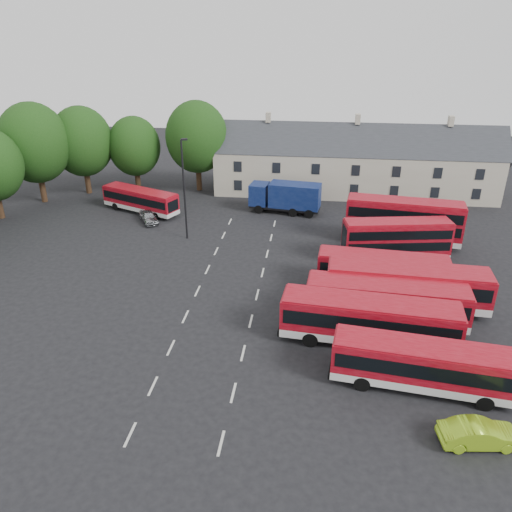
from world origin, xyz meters
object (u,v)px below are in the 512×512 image
object	(u,v)px
lime_car	(480,434)
box_truck	(286,196)
silver_car	(148,217)
bus_row_a	(424,363)
lamppost	(184,187)
bus_dd_south	(396,238)

from	to	relation	value
lime_car	box_truck	bearing A→B (deg)	12.74
box_truck	silver_car	bearing A→B (deg)	-153.44
bus_row_a	box_truck	world-z (taller)	box_truck
bus_row_a	lime_car	size ratio (longest dim) A/B	2.63
lamppost	silver_car	bearing A→B (deg)	143.89
bus_row_a	silver_car	size ratio (longest dim) A/B	2.94
lamppost	bus_row_a	bearing A→B (deg)	-46.62
bus_dd_south	lime_car	distance (m)	22.48
box_truck	lamppost	world-z (taller)	lamppost
box_truck	silver_car	distance (m)	15.78
bus_row_a	lime_car	world-z (taller)	bus_row_a
box_truck	lamppost	xyz separation A→B (m)	(-9.53, -8.92, 3.47)
bus_dd_south	lime_car	world-z (taller)	bus_dd_south
box_truck	lamppost	bearing A→B (deg)	-128.84
silver_car	lime_car	distance (m)	39.99
box_truck	lime_car	size ratio (longest dim) A/B	1.99
bus_dd_south	lamppost	size ratio (longest dim) A/B	0.97
bus_row_a	box_truck	bearing A→B (deg)	116.18
bus_dd_south	silver_car	world-z (taller)	bus_dd_south
bus_dd_south	silver_car	size ratio (longest dim) A/B	2.66
bus_row_a	lamppost	bearing A→B (deg)	140.59
bus_dd_south	lime_car	xyz separation A→B (m)	(1.57, -22.37, -1.58)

